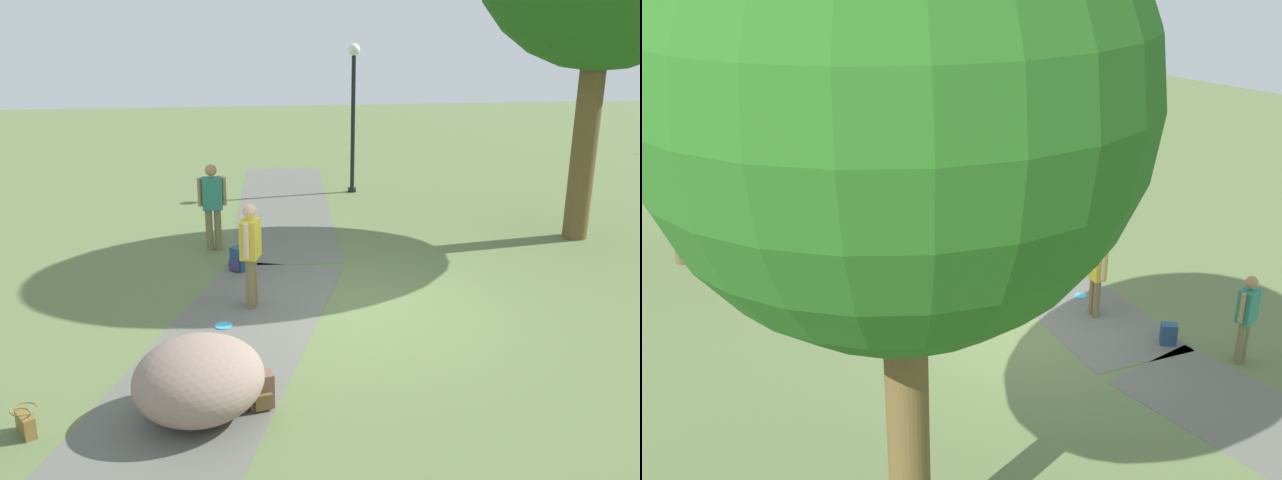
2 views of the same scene
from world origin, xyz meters
The scene contains 11 objects.
ground_plane centered at (0.00, 0.00, 0.00)m, with size 48.00×48.00×0.00m, color #5C6F40.
footpath_segment_near centered at (-6.01, -0.78, 0.00)m, with size 8.11×2.49×0.01m.
footpath_segment_mid centered at (1.80, -2.23, 0.00)m, with size 8.23×4.34×0.01m.
lamp_post centered at (-7.11, 0.96, 2.18)m, with size 0.28×0.28×3.52m.
lawn_boulder centered at (2.74, -2.29, 0.45)m, with size 1.93×1.96×0.90m.
man_near_boulder centered at (-3.00, -2.28, 0.93)m, with size 0.26×0.52×1.61m.
passerby_on_path centered at (-0.26, -1.65, 0.91)m, with size 0.50×0.34×1.59m.
handbag_on_grass centered at (2.89, -4.08, 0.14)m, with size 0.38×0.38×0.31m.
backpack_by_boulder centered at (2.62, -1.63, 0.19)m, with size 0.31×0.32×0.40m.
spare_backpack_on_lawn centered at (-1.84, -1.83, 0.19)m, with size 0.35×0.35×0.40m.
frisbee_on_grass centered at (0.43, -2.07, 0.01)m, with size 0.25×0.25×0.02m.
Camera 1 is at (9.66, -1.78, 4.22)m, focal length 39.91 mm.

